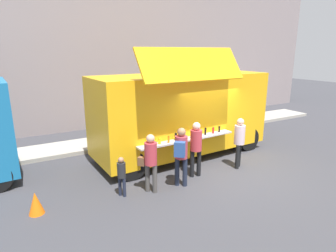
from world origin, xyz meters
TOP-DOWN VIEW (x-y plane):
  - ground_plane at (0.00, 0.00)m, footprint 60.00×60.00m
  - curb_strip at (-4.43, 4.48)m, footprint 28.00×1.60m
  - building_behind at (-3.43, 8.38)m, footprint 32.00×2.40m
  - food_truck_main at (-0.43, 1.86)m, footprint 6.45×3.13m
  - traffic_cone_orange at (-5.56, 0.20)m, footprint 0.36×0.36m
  - trash_bin at (3.45, 4.18)m, footprint 0.60×0.60m
  - customer_front_ordering at (-1.07, 0.06)m, footprint 0.36×0.35m
  - customer_mid_with_backpack at (-1.82, -0.28)m, footprint 0.52×0.54m
  - customer_rear_waiting at (-2.71, -0.16)m, footprint 0.46×0.49m
  - customer_extra_browsing at (0.55, -0.07)m, footprint 0.34×0.34m
  - child_near_queue at (-3.48, 0.00)m, footprint 0.22×0.22m

SIDE VIEW (x-z plane):
  - ground_plane at x=0.00m, z-range 0.00..0.00m
  - curb_strip at x=-4.43m, z-range 0.00..0.15m
  - traffic_cone_orange at x=-5.56m, z-range 0.00..0.55m
  - trash_bin at x=3.45m, z-range 0.00..1.00m
  - child_near_queue at x=-3.48m, z-range 0.11..1.21m
  - customer_rear_waiting at x=-2.71m, z-range 0.15..1.80m
  - customer_extra_browsing at x=0.55m, z-range 0.16..1.84m
  - customer_front_ordering at x=-1.07m, z-range 0.17..1.89m
  - customer_mid_with_backpack at x=-1.82m, z-range 0.19..1.92m
  - food_truck_main at x=-0.43m, z-range -0.31..3.55m
  - building_behind at x=-3.43m, z-range 0.00..9.25m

